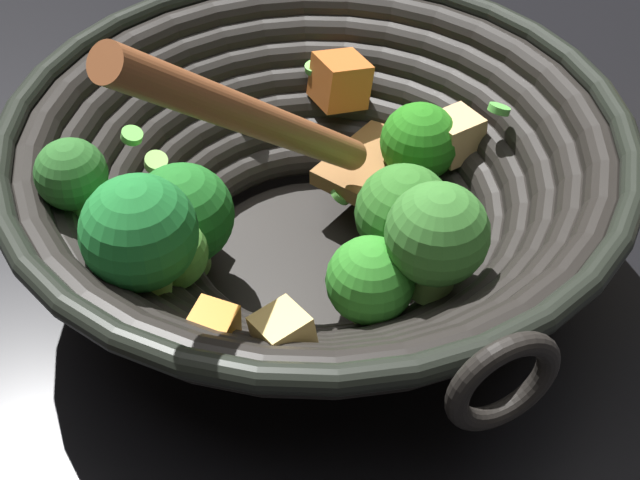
# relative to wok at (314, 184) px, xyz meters

# --- Properties ---
(ground_plane) EXTENTS (4.00, 4.00, 0.00)m
(ground_plane) POSITION_rel_wok_xyz_m (-0.00, 0.00, -0.07)
(ground_plane) COLOR black
(wok) EXTENTS (0.35, 0.35, 0.22)m
(wok) POSITION_rel_wok_xyz_m (0.00, 0.00, 0.00)
(wok) COLOR black
(wok) RESTS_ON ground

